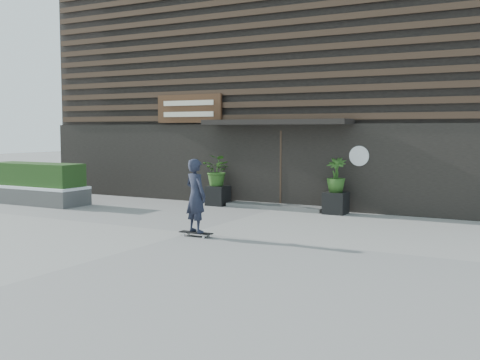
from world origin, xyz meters
The scene contains 11 objects.
ground centered at (0.00, 0.00, 0.00)m, with size 80.00×80.00×0.00m, color gray.
entrance_step centered at (0.00, 4.60, 0.06)m, with size 3.00×0.80×0.12m, color #51514F.
planter_pot_left centered at (-1.90, 4.40, 0.30)m, with size 0.60×0.60×0.60m, color black.
bamboo_left centered at (-1.90, 4.40, 1.08)m, with size 0.86×0.75×0.96m, color #2D591E.
planter_pot_right centered at (1.90, 4.40, 0.30)m, with size 0.60×0.60×0.60m, color black.
bamboo_right centered at (1.90, 4.40, 1.08)m, with size 0.54×0.54×0.96m, color #2D591E.
raised_bed centered at (-7.16, 2.02, 0.25)m, with size 3.50×1.20×0.50m, color #464644.
snow_layer centered at (-7.16, 2.02, 0.54)m, with size 3.50×1.20×0.08m, color white.
hedge centered at (-7.16, 2.02, 0.93)m, with size 3.30×1.00×0.70m, color #1D3B15.
building centered at (0.00, 9.96, 3.99)m, with size 18.00×11.00×8.00m.
skateboarder centered at (0.36, -0.34, 0.89)m, with size 0.78×0.57×1.70m.
Camera 1 is at (7.17, -10.83, 2.33)m, focal length 43.29 mm.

